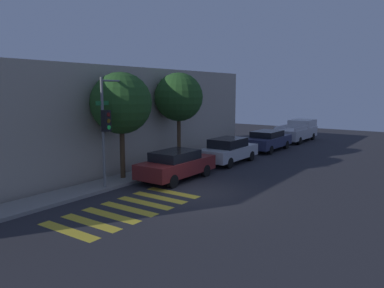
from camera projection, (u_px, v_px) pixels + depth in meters
ground_plane at (196, 193)px, 15.96m from camera, size 60.00×60.00×0.00m
sidewalk at (128, 178)px, 18.24m from camera, size 26.00×1.62×0.14m
building_row at (71, 119)px, 20.24m from camera, size 26.00×6.00×5.54m
crosswalk at (128, 209)px, 13.78m from camera, size 5.76×2.60×0.00m
traffic_light_pole at (112, 114)px, 16.16m from camera, size 2.43×0.56×4.88m
sedan_near_corner at (176, 164)px, 18.14m from camera, size 4.34×1.82×1.43m
sedan_middle at (229, 150)px, 22.29m from camera, size 4.33×1.81×1.49m
sedan_far_end at (268, 140)px, 26.88m from camera, size 4.67×1.89×1.43m
pickup_truck at (297, 131)px, 31.89m from camera, size 5.46×2.00×1.74m
tree_near_corner at (121, 103)px, 17.59m from camera, size 2.91×2.91×5.18m
tree_midblock at (179, 97)px, 21.20m from camera, size 2.75×2.75×5.31m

